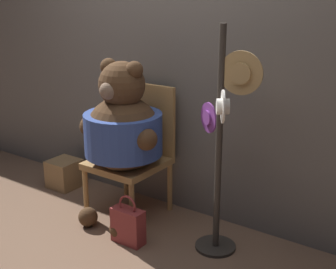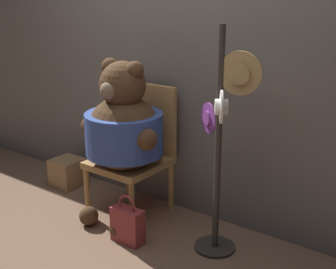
{
  "view_description": "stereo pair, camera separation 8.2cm",
  "coord_description": "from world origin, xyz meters",
  "px_view_note": "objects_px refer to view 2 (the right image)",
  "views": [
    {
      "loc": [
        1.97,
        -2.19,
        1.74
      ],
      "look_at": [
        0.22,
        0.3,
        0.75
      ],
      "focal_mm": 50.0,
      "sensor_mm": 36.0,
      "label": 1
    },
    {
      "loc": [
        2.04,
        -2.14,
        1.74
      ],
      "look_at": [
        0.22,
        0.3,
        0.75
      ],
      "focal_mm": 50.0,
      "sensor_mm": 36.0,
      "label": 2
    }
  ],
  "objects_px": {
    "teddy_bear": "(123,129)",
    "handbag_on_ground": "(128,224)",
    "hat_display_rack": "(221,144)",
    "chair": "(137,148)"
  },
  "relations": [
    {
      "from": "chair",
      "to": "handbag_on_ground",
      "type": "distance_m",
      "value": 0.65
    },
    {
      "from": "chair",
      "to": "teddy_bear",
      "type": "distance_m",
      "value": 0.28
    },
    {
      "from": "hat_display_rack",
      "to": "chair",
      "type": "bearing_deg",
      "value": 169.73
    },
    {
      "from": "chair",
      "to": "hat_display_rack",
      "type": "distance_m",
      "value": 0.89
    },
    {
      "from": "hat_display_rack",
      "to": "handbag_on_ground",
      "type": "xyz_separation_m",
      "value": [
        -0.56,
        -0.29,
        -0.63
      ]
    },
    {
      "from": "chair",
      "to": "handbag_on_ground",
      "type": "xyz_separation_m",
      "value": [
        0.28,
        -0.44,
        -0.38
      ]
    },
    {
      "from": "handbag_on_ground",
      "to": "hat_display_rack",
      "type": "bearing_deg",
      "value": 27.17
    },
    {
      "from": "teddy_bear",
      "to": "handbag_on_ground",
      "type": "xyz_separation_m",
      "value": [
        0.24,
        -0.26,
        -0.59
      ]
    },
    {
      "from": "teddy_bear",
      "to": "hat_display_rack",
      "type": "xyz_separation_m",
      "value": [
        0.8,
        0.03,
        0.04
      ]
    },
    {
      "from": "hat_display_rack",
      "to": "handbag_on_ground",
      "type": "distance_m",
      "value": 0.89
    }
  ]
}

